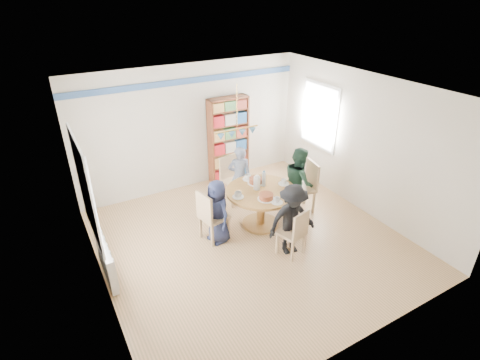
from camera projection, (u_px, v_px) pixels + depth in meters
ground at (251, 241)px, 6.70m from camera, size 5.00×5.00×0.00m
room_shell at (214, 142)px, 6.48m from camera, size 5.00×5.00×5.00m
radiator at (106, 260)px, 5.71m from camera, size 0.12×1.00×0.60m
dining_table at (261, 199)px, 6.90m from camera, size 1.30×1.30×0.75m
chair_left at (210, 215)px, 6.47m from camera, size 0.51×0.51×0.98m
chair_right at (306, 184)px, 7.39m from camera, size 0.53×0.53×1.03m
chair_far at (232, 177)px, 7.71m from camera, size 0.49×0.49×0.99m
chair_near at (295, 231)px, 6.13m from camera, size 0.48×0.48×0.88m
person_left at (218, 212)px, 6.46m from camera, size 0.47×0.64×1.18m
person_right at (299, 181)px, 7.22m from camera, size 0.74×0.82×1.39m
person_far at (239, 176)px, 7.54m from camera, size 0.54×0.45×1.28m
person_near at (292, 220)px, 6.15m from camera, size 0.89×0.59×1.28m
bookshelf at (228, 141)px, 8.40m from camera, size 0.92×0.28×1.94m
tableware at (260, 187)px, 6.78m from camera, size 1.19×1.19×0.31m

